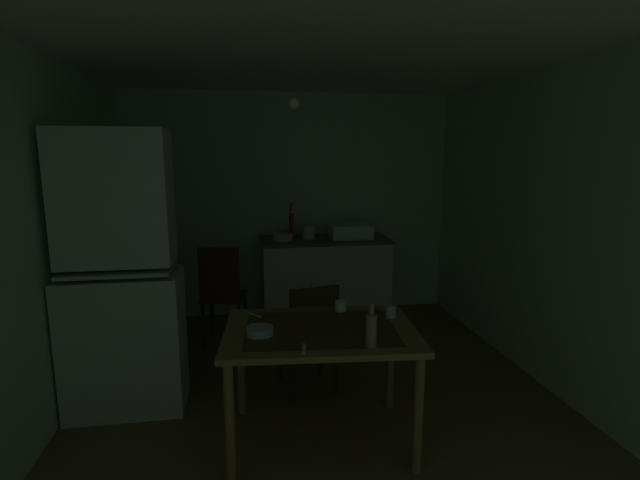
{
  "coord_description": "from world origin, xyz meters",
  "views": [
    {
      "loc": [
        -0.52,
        -3.33,
        1.83
      ],
      "look_at": [
        0.04,
        0.13,
        1.19
      ],
      "focal_mm": 26.47,
      "sensor_mm": 36.0,
      "label": 1
    }
  ],
  "objects_px": {
    "dining_table": "(321,343)",
    "serving_bowl_wide": "(260,331)",
    "hutch_cabinet": "(121,284)",
    "glass_bottle": "(371,329)",
    "sink_basin": "(350,231)",
    "mixing_bowl_counter": "(283,237)",
    "chair_by_counter": "(222,293)",
    "teacup_cream": "(391,311)",
    "hand_pump": "(291,223)",
    "chair_far_side": "(310,332)"
  },
  "relations": [
    {
      "from": "dining_table",
      "to": "serving_bowl_wide",
      "type": "relative_size",
      "value": 7.77
    },
    {
      "from": "hutch_cabinet",
      "to": "glass_bottle",
      "type": "distance_m",
      "value": 1.81
    },
    {
      "from": "hutch_cabinet",
      "to": "sink_basin",
      "type": "distance_m",
      "value": 2.58
    },
    {
      "from": "sink_basin",
      "to": "mixing_bowl_counter",
      "type": "xyz_separation_m",
      "value": [
        -0.75,
        -0.05,
        -0.04
      ]
    },
    {
      "from": "hutch_cabinet",
      "to": "mixing_bowl_counter",
      "type": "height_order",
      "value": "hutch_cabinet"
    },
    {
      "from": "mixing_bowl_counter",
      "to": "serving_bowl_wide",
      "type": "relative_size",
      "value": 1.28
    },
    {
      "from": "chair_by_counter",
      "to": "teacup_cream",
      "type": "distance_m",
      "value": 1.96
    },
    {
      "from": "dining_table",
      "to": "glass_bottle",
      "type": "height_order",
      "value": "glass_bottle"
    },
    {
      "from": "hand_pump",
      "to": "glass_bottle",
      "type": "height_order",
      "value": "hand_pump"
    },
    {
      "from": "mixing_bowl_counter",
      "to": "glass_bottle",
      "type": "height_order",
      "value": "glass_bottle"
    },
    {
      "from": "mixing_bowl_counter",
      "to": "sink_basin",
      "type": "bearing_deg",
      "value": 3.83
    },
    {
      "from": "hutch_cabinet",
      "to": "hand_pump",
      "type": "distance_m",
      "value": 2.15
    },
    {
      "from": "hand_pump",
      "to": "glass_bottle",
      "type": "distance_m",
      "value": 2.61
    },
    {
      "from": "hand_pump",
      "to": "teacup_cream",
      "type": "xyz_separation_m",
      "value": [
        0.44,
        -2.15,
        -0.29
      ]
    },
    {
      "from": "mixing_bowl_counter",
      "to": "chair_far_side",
      "type": "bearing_deg",
      "value": -87.22
    },
    {
      "from": "mixing_bowl_counter",
      "to": "chair_far_side",
      "type": "xyz_separation_m",
      "value": [
        0.07,
        -1.53,
        -0.48
      ]
    },
    {
      "from": "teacup_cream",
      "to": "mixing_bowl_counter",
      "type": "bearing_deg",
      "value": 104.92
    },
    {
      "from": "sink_basin",
      "to": "chair_by_counter",
      "type": "distance_m",
      "value": 1.55
    },
    {
      "from": "serving_bowl_wide",
      "to": "dining_table",
      "type": "bearing_deg",
      "value": 5.37
    },
    {
      "from": "hutch_cabinet",
      "to": "chair_by_counter",
      "type": "relative_size",
      "value": 2.03
    },
    {
      "from": "chair_by_counter",
      "to": "chair_far_side",
      "type": "bearing_deg",
      "value": -55.74
    },
    {
      "from": "chair_by_counter",
      "to": "teacup_cream",
      "type": "xyz_separation_m",
      "value": [
        1.17,
        -1.55,
        0.28
      ]
    },
    {
      "from": "sink_basin",
      "to": "serving_bowl_wide",
      "type": "bearing_deg",
      "value": -115.31
    },
    {
      "from": "chair_far_side",
      "to": "serving_bowl_wide",
      "type": "xyz_separation_m",
      "value": [
        -0.4,
        -0.69,
        0.3
      ]
    },
    {
      "from": "sink_basin",
      "to": "dining_table",
      "type": "xyz_separation_m",
      "value": [
        -0.7,
        -2.23,
        -0.33
      ]
    },
    {
      "from": "chair_by_counter",
      "to": "teacup_cream",
      "type": "relative_size",
      "value": 11.8
    },
    {
      "from": "sink_basin",
      "to": "mixing_bowl_counter",
      "type": "height_order",
      "value": "sink_basin"
    },
    {
      "from": "serving_bowl_wide",
      "to": "sink_basin",
      "type": "bearing_deg",
      "value": 64.69
    },
    {
      "from": "chair_far_side",
      "to": "teacup_cream",
      "type": "bearing_deg",
      "value": -47.97
    },
    {
      "from": "mixing_bowl_counter",
      "to": "chair_by_counter",
      "type": "height_order",
      "value": "mixing_bowl_counter"
    },
    {
      "from": "serving_bowl_wide",
      "to": "glass_bottle",
      "type": "distance_m",
      "value": 0.68
    },
    {
      "from": "serving_bowl_wide",
      "to": "teacup_cream",
      "type": "xyz_separation_m",
      "value": [
        0.87,
        0.17,
        0.02
      ]
    },
    {
      "from": "teacup_cream",
      "to": "glass_bottle",
      "type": "bearing_deg",
      "value": -119.89
    },
    {
      "from": "sink_basin",
      "to": "hand_pump",
      "type": "relative_size",
      "value": 1.13
    },
    {
      "from": "chair_by_counter",
      "to": "serving_bowl_wide",
      "type": "xyz_separation_m",
      "value": [
        0.3,
        -1.72,
        0.26
      ]
    },
    {
      "from": "serving_bowl_wide",
      "to": "mixing_bowl_counter",
      "type": "bearing_deg",
      "value": 81.69
    },
    {
      "from": "mixing_bowl_counter",
      "to": "dining_table",
      "type": "height_order",
      "value": "mixing_bowl_counter"
    },
    {
      "from": "sink_basin",
      "to": "serving_bowl_wide",
      "type": "height_order",
      "value": "sink_basin"
    },
    {
      "from": "sink_basin",
      "to": "glass_bottle",
      "type": "xyz_separation_m",
      "value": [
        -0.46,
        -2.55,
        -0.13
      ]
    },
    {
      "from": "chair_far_side",
      "to": "chair_by_counter",
      "type": "xyz_separation_m",
      "value": [
        -0.7,
        1.03,
        0.04
      ]
    },
    {
      "from": "mixing_bowl_counter",
      "to": "glass_bottle",
      "type": "relative_size",
      "value": 0.8
    },
    {
      "from": "dining_table",
      "to": "sink_basin",
      "type": "bearing_deg",
      "value": 72.69
    },
    {
      "from": "hand_pump",
      "to": "dining_table",
      "type": "height_order",
      "value": "hand_pump"
    },
    {
      "from": "dining_table",
      "to": "chair_by_counter",
      "type": "relative_size",
      "value": 1.28
    },
    {
      "from": "mixing_bowl_counter",
      "to": "serving_bowl_wide",
      "type": "bearing_deg",
      "value": -98.31
    },
    {
      "from": "hutch_cabinet",
      "to": "hand_pump",
      "type": "relative_size",
      "value": 5.13
    },
    {
      "from": "chair_far_side",
      "to": "chair_by_counter",
      "type": "distance_m",
      "value": 1.24
    },
    {
      "from": "dining_table",
      "to": "chair_far_side",
      "type": "distance_m",
      "value": 0.68
    },
    {
      "from": "hutch_cabinet",
      "to": "dining_table",
      "type": "relative_size",
      "value": 1.59
    },
    {
      "from": "sink_basin",
      "to": "teacup_cream",
      "type": "distance_m",
      "value": 2.12
    }
  ]
}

